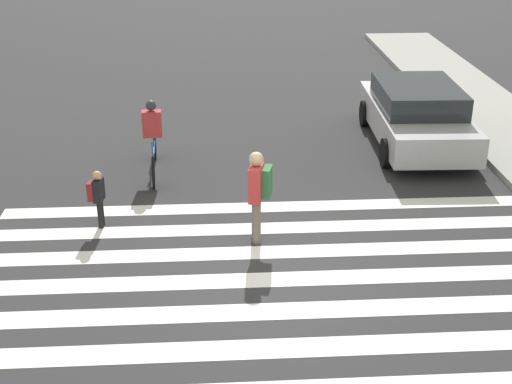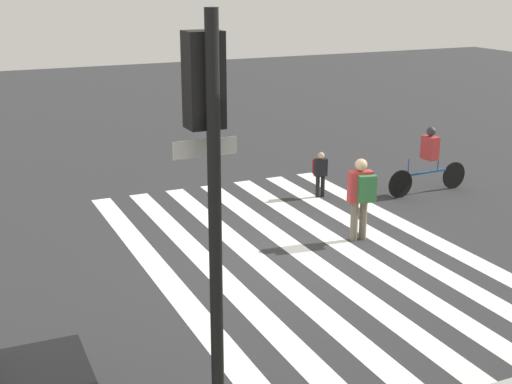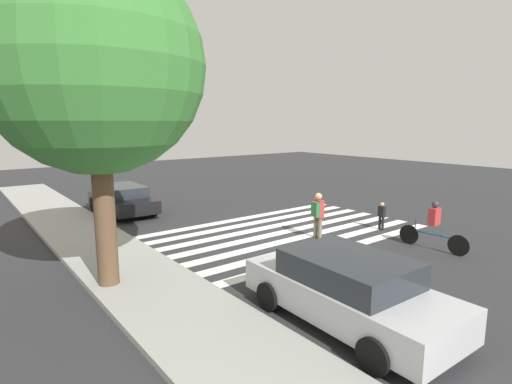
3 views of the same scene
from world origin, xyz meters
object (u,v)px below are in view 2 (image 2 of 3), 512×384
traffic_light (209,173)px  cyclist_near_curb (429,158)px  pedestrian_adult_blue_shirt (361,193)px  pedestrian_child_with_backpack (320,171)px

traffic_light → cyclist_near_curb: (-8.33, -7.41, -2.46)m
traffic_light → cyclist_near_curb: size_ratio=2.08×
traffic_light → pedestrian_adult_blue_shirt: (-5.15, -5.39, -2.37)m
traffic_light → pedestrian_child_with_backpack: 10.44m
pedestrian_adult_blue_shirt → pedestrian_child_with_backpack: 2.94m
traffic_light → pedestrian_adult_blue_shirt: 7.82m
pedestrian_child_with_backpack → cyclist_near_curb: cyclist_near_curb is taller
pedestrian_adult_blue_shirt → cyclist_near_curb: bearing=45.5°
traffic_light → pedestrian_adult_blue_shirt: traffic_light is taller
traffic_light → pedestrian_adult_blue_shirt: size_ratio=2.89×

